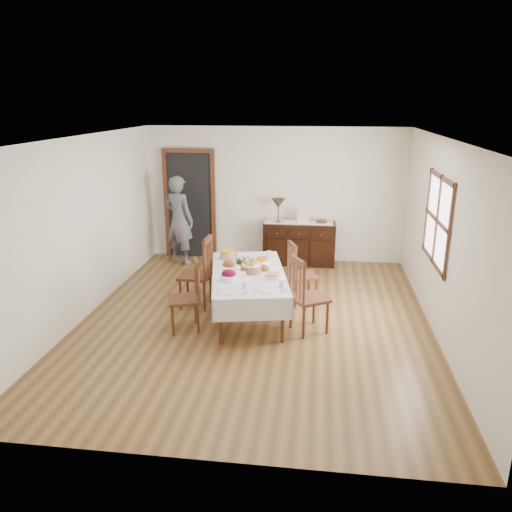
# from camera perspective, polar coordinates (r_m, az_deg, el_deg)

# --- Properties ---
(ground) EXTENTS (6.00, 6.00, 0.00)m
(ground) POSITION_cam_1_polar(r_m,az_deg,el_deg) (7.34, -0.10, -7.33)
(ground) COLOR brown
(room_shell) EXTENTS (5.02, 6.02, 2.65)m
(room_shell) POSITION_cam_1_polar(r_m,az_deg,el_deg) (7.25, -0.82, 6.02)
(room_shell) COLOR silver
(room_shell) RESTS_ON ground
(dining_table) EXTENTS (1.41, 2.18, 0.70)m
(dining_table) POSITION_cam_1_polar(r_m,az_deg,el_deg) (7.23, -0.88, -2.49)
(dining_table) COLOR white
(dining_table) RESTS_ON ground
(chair_left_near) EXTENTS (0.54, 0.54, 1.01)m
(chair_left_near) POSITION_cam_1_polar(r_m,az_deg,el_deg) (6.93, -7.82, -4.43)
(chair_left_near) COLOR #4D2716
(chair_left_near) RESTS_ON ground
(chair_left_far) EXTENTS (0.48, 0.48, 1.12)m
(chair_left_far) POSITION_cam_1_polar(r_m,az_deg,el_deg) (7.66, -6.57, -1.79)
(chair_left_far) COLOR #4D2716
(chair_left_far) RESTS_ON ground
(chair_right_near) EXTENTS (0.62, 0.62, 1.09)m
(chair_right_near) POSITION_cam_1_polar(r_m,az_deg,el_deg) (6.82, 5.74, -4.39)
(chair_right_near) COLOR #4D2716
(chair_right_near) RESTS_ON ground
(chair_right_far) EXTENTS (0.53, 0.53, 0.99)m
(chair_right_far) POSITION_cam_1_polar(r_m,az_deg,el_deg) (7.80, 5.04, -1.90)
(chair_right_far) COLOR #4D2716
(chair_right_far) RESTS_ON ground
(sideboard) EXTENTS (1.38, 0.50, 0.83)m
(sideboard) POSITION_cam_1_polar(r_m,az_deg,el_deg) (9.71, 4.96, 1.46)
(sideboard) COLOR black
(sideboard) RESTS_ON ground
(person) EXTENTS (0.67, 0.57, 1.84)m
(person) POSITION_cam_1_polar(r_m,az_deg,el_deg) (9.71, -8.78, 4.40)
(person) COLOR #555660
(person) RESTS_ON ground
(bread_basket) EXTENTS (0.30, 0.30, 0.19)m
(bread_basket) POSITION_cam_1_polar(r_m,az_deg,el_deg) (7.17, -0.58, -1.27)
(bread_basket) COLOR brown
(bread_basket) RESTS_ON dining_table
(egg_basket) EXTENTS (0.28, 0.28, 0.11)m
(egg_basket) POSITION_cam_1_polar(r_m,az_deg,el_deg) (7.58, -1.28, -0.60)
(egg_basket) COLOR black
(egg_basket) RESTS_ON dining_table
(ham_platter_a) EXTENTS (0.33, 0.33, 0.11)m
(ham_platter_a) POSITION_cam_1_polar(r_m,az_deg,el_deg) (7.43, -3.13, -1.05)
(ham_platter_a) COLOR white
(ham_platter_a) RESTS_ON dining_table
(ham_platter_b) EXTENTS (0.27, 0.27, 0.11)m
(ham_platter_b) POSITION_cam_1_polar(r_m,az_deg,el_deg) (7.24, 0.81, -1.50)
(ham_platter_b) COLOR white
(ham_platter_b) RESTS_ON dining_table
(beet_bowl) EXTENTS (0.23, 0.23, 0.16)m
(beet_bowl) POSITION_cam_1_polar(r_m,az_deg,el_deg) (6.86, -3.13, -2.27)
(beet_bowl) COLOR white
(beet_bowl) RESTS_ON dining_table
(carrot_bowl) EXTENTS (0.23, 0.23, 0.09)m
(carrot_bowl) POSITION_cam_1_polar(r_m,az_deg,el_deg) (7.56, 0.67, -0.58)
(carrot_bowl) COLOR white
(carrot_bowl) RESTS_ON dining_table
(pineapple_bowl) EXTENTS (0.25, 0.25, 0.14)m
(pineapple_bowl) POSITION_cam_1_polar(r_m,az_deg,el_deg) (7.80, -3.25, 0.13)
(pineapple_bowl) COLOR tan
(pineapple_bowl) RESTS_ON dining_table
(casserole_dish) EXTENTS (0.25, 0.25, 0.07)m
(casserole_dish) POSITION_cam_1_polar(r_m,az_deg,el_deg) (6.96, 1.95, -2.29)
(casserole_dish) COLOR white
(casserole_dish) RESTS_ON dining_table
(butter_dish) EXTENTS (0.15, 0.12, 0.07)m
(butter_dish) POSITION_cam_1_polar(r_m,az_deg,el_deg) (7.00, -1.78, -2.14)
(butter_dish) COLOR white
(butter_dish) RESTS_ON dining_table
(setting_left) EXTENTS (0.44, 0.31, 0.10)m
(setting_left) POSITION_cam_1_polar(r_m,az_deg,el_deg) (6.51, -2.38, -3.83)
(setting_left) COLOR white
(setting_left) RESTS_ON dining_table
(setting_right) EXTENTS (0.44, 0.31, 0.10)m
(setting_right) POSITION_cam_1_polar(r_m,az_deg,el_deg) (6.55, 1.95, -3.67)
(setting_right) COLOR white
(setting_right) RESTS_ON dining_table
(glass_far_a) EXTENTS (0.07, 0.07, 0.11)m
(glass_far_a) POSITION_cam_1_polar(r_m,az_deg,el_deg) (7.79, -2.16, 0.06)
(glass_far_a) COLOR white
(glass_far_a) RESTS_ON dining_table
(glass_far_b) EXTENTS (0.07, 0.07, 0.10)m
(glass_far_b) POSITION_cam_1_polar(r_m,az_deg,el_deg) (7.89, 1.47, 0.25)
(glass_far_b) COLOR white
(glass_far_b) RESTS_ON dining_table
(runner) EXTENTS (1.30, 0.35, 0.01)m
(runner) POSITION_cam_1_polar(r_m,az_deg,el_deg) (9.60, 4.91, 3.86)
(runner) COLOR white
(runner) RESTS_ON sideboard
(table_lamp) EXTENTS (0.26, 0.26, 0.46)m
(table_lamp) POSITION_cam_1_polar(r_m,az_deg,el_deg) (9.52, 2.57, 5.95)
(table_lamp) COLOR brown
(table_lamp) RESTS_ON sideboard
(picture_frame) EXTENTS (0.22, 0.08, 0.28)m
(picture_frame) POSITION_cam_1_polar(r_m,az_deg,el_deg) (9.51, 5.43, 4.54)
(picture_frame) COLOR beige
(picture_frame) RESTS_ON sideboard
(deco_bowl) EXTENTS (0.20, 0.20, 0.06)m
(deco_bowl) POSITION_cam_1_polar(r_m,az_deg,el_deg) (9.62, 7.51, 3.94)
(deco_bowl) COLOR #4D2716
(deco_bowl) RESTS_ON sideboard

